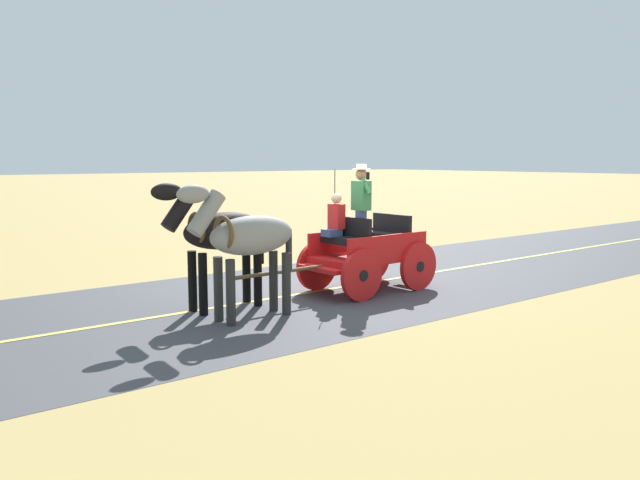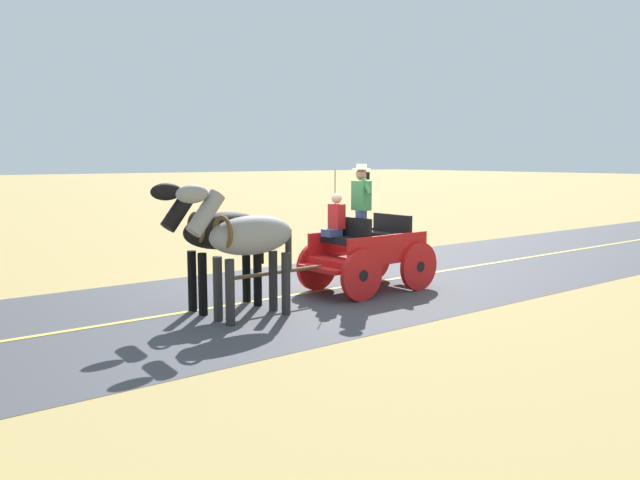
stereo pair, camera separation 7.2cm
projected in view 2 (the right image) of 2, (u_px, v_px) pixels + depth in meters
name	position (u px, v px, depth m)	size (l,w,h in m)	color
ground_plane	(335.00, 289.00, 12.91)	(200.00, 200.00, 0.00)	tan
road_surface	(335.00, 288.00, 12.91)	(6.00, 160.00, 0.01)	#424247
road_centre_stripe	(335.00, 288.00, 12.91)	(0.12, 160.00, 0.00)	#DBCC4C
horse_drawn_carriage	(365.00, 250.00, 12.60)	(1.46, 4.51, 2.50)	red
horse_near_side	(246.00, 238.00, 10.31)	(0.62, 2.13, 2.21)	gray
horse_off_side	(219.00, 234.00, 10.97)	(0.60, 2.13, 2.21)	black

